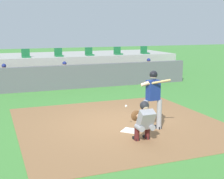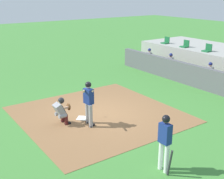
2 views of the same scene
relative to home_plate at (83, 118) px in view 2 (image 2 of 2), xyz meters
The scene contains 14 objects.
ground_plane 0.80m from the home_plate, 90.00° to the left, with size 80.00×80.00×0.00m, color #428438.
dirt_infield 0.80m from the home_plate, 90.00° to the left, with size 6.40×6.40×0.01m, color olive.
home_plate is the anchor object (origin of this frame).
batter_at_plate 1.23m from the home_plate, ahead, with size 0.77×0.67×1.80m.
catcher_crouched 1.08m from the home_plate, 90.60° to the right, with size 0.48×1.59×1.13m.
on_deck_batter 4.79m from the home_plate, ahead, with size 0.58×0.23×1.79m.
dugout_wall 7.32m from the home_plate, 90.00° to the left, with size 13.00×0.30×1.20m, color #59595E.
dugout_bench 8.30m from the home_plate, 90.00° to the left, with size 11.80×0.44×0.45m, color olive.
dugout_player_0 9.68m from the home_plate, 122.47° to the left, with size 0.49×0.70×1.30m.
dugout_player_1 8.75m from the home_plate, 111.06° to the left, with size 0.49×0.70×1.30m.
dugout_player_2 8.17m from the home_plate, 90.69° to the left, with size 0.49×0.70×1.30m.
stadium_seat_0 11.70m from the home_plate, 118.69° to the left, with size 0.46×0.46×0.48m.
stadium_seat_1 10.94m from the home_plate, 110.05° to the left, with size 0.46×0.46×0.48m.
stadium_seat_2 10.46m from the home_plate, 100.34° to the left, with size 0.46×0.46×0.48m.
Camera 2 is at (10.11, -6.35, 5.07)m, focal length 48.03 mm.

